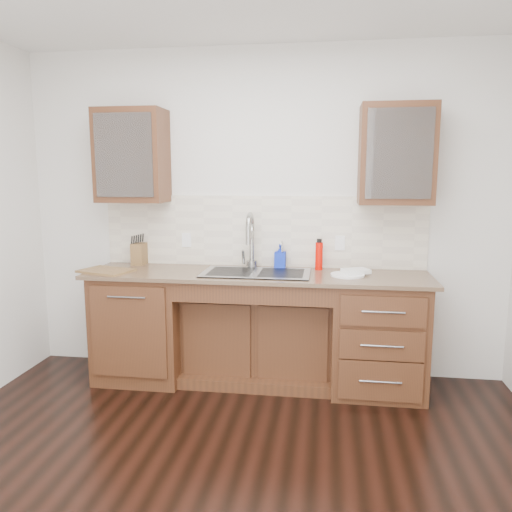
# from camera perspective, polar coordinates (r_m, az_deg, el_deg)

# --- Properties ---
(ground) EXTENTS (4.00, 3.50, 0.10)m
(ground) POSITION_cam_1_polar(r_m,az_deg,el_deg) (3.00, -4.25, -25.93)
(ground) COLOR black
(wall_back) EXTENTS (4.00, 0.10, 2.70)m
(wall_back) POSITION_cam_1_polar(r_m,az_deg,el_deg) (4.23, 0.78, 4.88)
(wall_back) COLOR silver
(wall_back) RESTS_ON ground
(base_cabinet_left) EXTENTS (0.70, 0.62, 0.88)m
(base_cabinet_left) POSITION_cam_1_polar(r_m,az_deg,el_deg) (4.29, -12.69, -7.68)
(base_cabinet_left) COLOR #593014
(base_cabinet_left) RESTS_ON ground
(base_cabinet_center) EXTENTS (1.20, 0.44, 0.70)m
(base_cabinet_center) POSITION_cam_1_polar(r_m,az_deg,el_deg) (4.17, 0.26, -9.24)
(base_cabinet_center) COLOR #593014
(base_cabinet_center) RESTS_ON ground
(base_cabinet_right) EXTENTS (0.70, 0.62, 0.88)m
(base_cabinet_right) POSITION_cam_1_polar(r_m,az_deg,el_deg) (4.04, 13.70, -8.79)
(base_cabinet_right) COLOR #593014
(base_cabinet_right) RESTS_ON ground
(countertop) EXTENTS (2.70, 0.65, 0.03)m
(countertop) POSITION_cam_1_polar(r_m,az_deg,el_deg) (3.93, 0.05, -2.17)
(countertop) COLOR #84705B
(countertop) RESTS_ON base_cabinet_left
(backsplash) EXTENTS (2.70, 0.02, 0.59)m
(backsplash) POSITION_cam_1_polar(r_m,az_deg,el_deg) (4.19, 0.66, 2.84)
(backsplash) COLOR beige
(backsplash) RESTS_ON wall_back
(sink) EXTENTS (0.84, 0.46, 0.19)m
(sink) POSITION_cam_1_polar(r_m,az_deg,el_deg) (3.93, 0.02, -3.22)
(sink) COLOR #9E9EA5
(sink) RESTS_ON countertop
(faucet) EXTENTS (0.04, 0.04, 0.40)m
(faucet) POSITION_cam_1_polar(r_m,az_deg,el_deg) (4.11, -0.49, 1.39)
(faucet) COLOR #999993
(faucet) RESTS_ON countertop
(filter_tap) EXTENTS (0.02, 0.02, 0.24)m
(filter_tap) POSITION_cam_1_polar(r_m,az_deg,el_deg) (4.10, 2.99, 0.23)
(filter_tap) COLOR #999993
(filter_tap) RESTS_ON countertop
(upper_cabinet_left) EXTENTS (0.55, 0.34, 0.75)m
(upper_cabinet_left) POSITION_cam_1_polar(r_m,az_deg,el_deg) (4.28, -13.97, 11.02)
(upper_cabinet_left) COLOR #593014
(upper_cabinet_left) RESTS_ON wall_back
(upper_cabinet_right) EXTENTS (0.55, 0.34, 0.75)m
(upper_cabinet_right) POSITION_cam_1_polar(r_m,az_deg,el_deg) (4.00, 15.74, 11.09)
(upper_cabinet_right) COLOR #593014
(upper_cabinet_right) RESTS_ON wall_back
(outlet_left) EXTENTS (0.08, 0.01, 0.12)m
(outlet_left) POSITION_cam_1_polar(r_m,az_deg,el_deg) (4.32, -7.95, 1.81)
(outlet_left) COLOR white
(outlet_left) RESTS_ON backsplash
(outlet_right) EXTENTS (0.08, 0.01, 0.12)m
(outlet_right) POSITION_cam_1_polar(r_m,az_deg,el_deg) (4.15, 9.57, 1.47)
(outlet_right) COLOR white
(outlet_right) RESTS_ON backsplash
(soap_bottle) EXTENTS (0.09, 0.09, 0.20)m
(soap_bottle) POSITION_cam_1_polar(r_m,az_deg,el_deg) (4.12, 2.78, -0.02)
(soap_bottle) COLOR #102ABD
(soap_bottle) RESTS_ON countertop
(water_bottle) EXTENTS (0.07, 0.07, 0.22)m
(water_bottle) POSITION_cam_1_polar(r_m,az_deg,el_deg) (4.08, 7.21, -0.02)
(water_bottle) COLOR #E00900
(water_bottle) RESTS_ON countertop
(plate) EXTENTS (0.30, 0.30, 0.01)m
(plate) POSITION_cam_1_polar(r_m,az_deg,el_deg) (3.88, 10.41, -2.13)
(plate) COLOR white
(plate) RESTS_ON countertop
(dish_towel) EXTENTS (0.24, 0.21, 0.03)m
(dish_towel) POSITION_cam_1_polar(r_m,az_deg,el_deg) (3.93, 11.34, -1.69)
(dish_towel) COLOR white
(dish_towel) RESTS_ON plate
(knife_block) EXTENTS (0.10, 0.17, 0.18)m
(knife_block) POSITION_cam_1_polar(r_m,az_deg,el_deg) (4.41, -13.16, 0.26)
(knife_block) COLOR #9E6334
(knife_block) RESTS_ON countertop
(cutting_board) EXTENTS (0.46, 0.38, 0.02)m
(cutting_board) POSITION_cam_1_polar(r_m,az_deg,el_deg) (4.15, -16.75, -1.63)
(cutting_board) COLOR #A77631
(cutting_board) RESTS_ON countertop
(cup_left_a) EXTENTS (0.16, 0.16, 0.10)m
(cup_left_a) POSITION_cam_1_polar(r_m,az_deg,el_deg) (4.29, -14.51, 10.33)
(cup_left_a) COLOR white
(cup_left_a) RESTS_ON upper_cabinet_left
(cup_left_b) EXTENTS (0.13, 0.13, 0.09)m
(cup_left_b) POSITION_cam_1_polar(r_m,az_deg,el_deg) (4.23, -12.14, 10.37)
(cup_left_b) COLOR silver
(cup_left_b) RESTS_ON upper_cabinet_left
(cup_right_a) EXTENTS (0.14, 0.14, 0.09)m
(cup_right_a) POSITION_cam_1_polar(r_m,az_deg,el_deg) (3.99, 13.91, 10.36)
(cup_right_a) COLOR white
(cup_right_a) RESTS_ON upper_cabinet_right
(cup_right_b) EXTENTS (0.10, 0.10, 0.09)m
(cup_right_b) POSITION_cam_1_polar(r_m,az_deg,el_deg) (4.01, 16.88, 10.25)
(cup_right_b) COLOR white
(cup_right_b) RESTS_ON upper_cabinet_right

